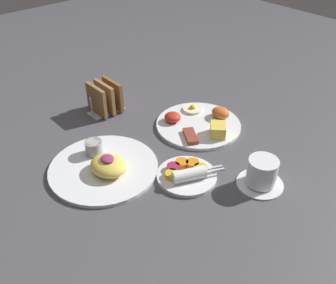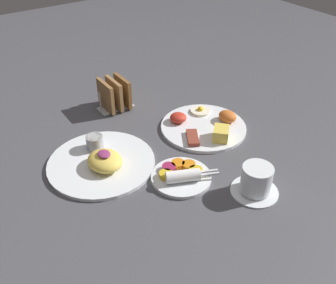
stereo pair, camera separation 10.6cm
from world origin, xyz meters
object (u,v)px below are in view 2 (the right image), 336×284
at_px(plate_condiments, 181,175).
at_px(coffee_cup, 256,181).
at_px(plate_breakfast, 205,125).
at_px(toast_rack, 115,95).
at_px(plate_foreground, 102,160).

xyz_separation_m(plate_condiments, coffee_cup, (0.14, 0.12, 0.02)).
height_order(plate_breakfast, toast_rack, toast_rack).
bearing_deg(plate_breakfast, toast_rack, -148.37).
bearing_deg(plate_condiments, toast_rack, 175.60).
relative_size(plate_foreground, toast_rack, 2.53).
xyz_separation_m(plate_breakfast, toast_rack, (-0.27, -0.17, 0.04)).
bearing_deg(plate_condiments, coffee_cup, 39.94).
relative_size(plate_foreground, coffee_cup, 2.44).
height_order(plate_foreground, coffee_cup, coffee_cup).
relative_size(plate_breakfast, toast_rack, 2.29).
distance_m(plate_condiments, toast_rack, 0.42).
distance_m(plate_breakfast, coffee_cup, 0.30).
bearing_deg(coffee_cup, plate_foreground, -139.89).
height_order(plate_foreground, toast_rack, toast_rack).
relative_size(toast_rack, coffee_cup, 0.97).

